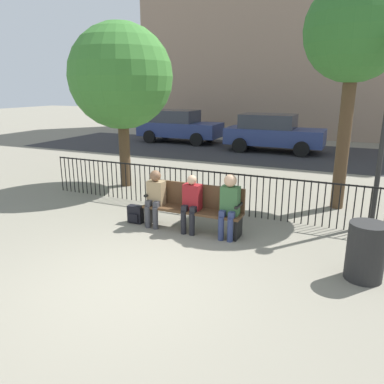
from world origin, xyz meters
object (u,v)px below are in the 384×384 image
at_px(park_bench, 194,205).
at_px(tree_1, 355,33).
at_px(seated_person_1, 191,201).
at_px(seated_person_0, 155,195).
at_px(tree_0, 121,77).
at_px(backpack, 135,214).
at_px(trash_bin, 366,252).
at_px(parked_car_1, 273,132).
at_px(seated_person_2, 229,202).
at_px(parked_car_0, 178,126).

bearing_deg(park_bench, tree_1, 46.54).
bearing_deg(seated_person_1, seated_person_0, 179.90).
bearing_deg(park_bench, tree_0, 143.49).
height_order(seated_person_0, tree_0, tree_0).
distance_m(seated_person_0, seated_person_1, 0.81).
relative_size(backpack, trash_bin, 0.42).
bearing_deg(park_bench, backpack, -172.90).
height_order(seated_person_1, trash_bin, seated_person_1).
distance_m(tree_1, parked_car_1, 8.51).
bearing_deg(seated_person_2, backpack, -179.18).
height_order(backpack, trash_bin, trash_bin).
height_order(backpack, parked_car_0, parked_car_0).
relative_size(parked_car_1, trash_bin, 4.79).
height_order(parked_car_0, parked_car_1, same).
height_order(seated_person_0, seated_person_2, seated_person_2).
relative_size(backpack, parked_car_1, 0.09).
bearing_deg(tree_1, tree_0, -176.92).
relative_size(seated_person_0, tree_0, 0.26).
distance_m(backpack, tree_0, 4.26).
relative_size(park_bench, backpack, 5.46).
xyz_separation_m(park_bench, backpack, (-1.27, -0.16, -0.32)).
distance_m(parked_car_1, trash_bin, 11.44).
bearing_deg(trash_bin, seated_person_0, 170.17).
xyz_separation_m(backpack, parked_car_1, (0.64, 10.14, 0.66)).
relative_size(seated_person_2, parked_car_0, 0.29).
bearing_deg(parked_car_0, seated_person_2, -59.60).
bearing_deg(tree_1, trash_bin, -80.30).
relative_size(tree_0, parked_car_1, 1.06).
bearing_deg(parked_car_0, parked_car_1, -9.94).
relative_size(backpack, tree_0, 0.08).
relative_size(tree_0, trash_bin, 5.07).
xyz_separation_m(seated_person_2, tree_0, (-3.98, 2.50, 2.32)).
height_order(tree_0, parked_car_0, tree_0).
height_order(seated_person_2, tree_1, tree_1).
bearing_deg(seated_person_2, trash_bin, -16.26).
height_order(parked_car_1, trash_bin, parked_car_1).
height_order(parked_car_0, trash_bin, parked_car_0).
bearing_deg(trash_bin, parked_car_0, 127.01).
bearing_deg(park_bench, parked_car_1, 93.64).
bearing_deg(parked_car_1, seated_person_1, -86.36).
distance_m(park_bench, seated_person_0, 0.83).
relative_size(seated_person_2, backpack, 3.32).
bearing_deg(tree_1, seated_person_1, -131.97).
bearing_deg(park_bench, parked_car_0, 117.55).
bearing_deg(seated_person_1, park_bench, 93.61).
xyz_separation_m(seated_person_0, parked_car_1, (0.16, 10.11, 0.18)).
bearing_deg(tree_1, backpack, -143.35).
distance_m(seated_person_0, tree_1, 5.42).
bearing_deg(park_bench, trash_bin, -14.58).
relative_size(tree_0, parked_car_0, 1.06).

